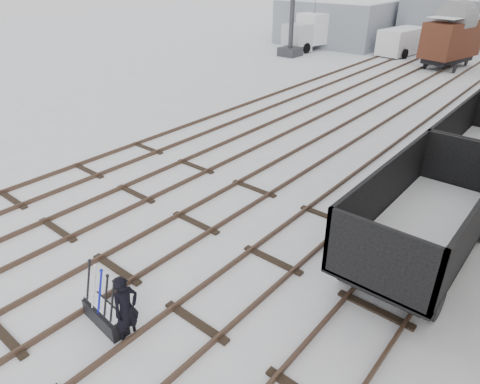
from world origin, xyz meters
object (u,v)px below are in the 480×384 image
Objects in this scene: box_van_wagon at (452,38)px; crane at (292,30)px; ground_frame at (105,314)px; freight_wagon_a at (423,228)px; worker at (126,309)px; panel_van at (402,41)px; lorry at (317,31)px.

box_van_wagon is 0.65× the size of crane.
box_van_wagon reaches higher than ground_frame.
freight_wagon_a is (4.57, 7.00, 0.71)m from ground_frame.
worker is 7.89m from freight_wagon_a.
ground_frame is 0.28× the size of box_van_wagon.
box_van_wagon reaches higher than freight_wagon_a.
worker is 36.49m from panel_van.
crane reaches higher than worker.
crane reaches higher than box_van_wagon.
freight_wagon_a is 26.85m from box_van_wagon.
lorry is at bearing -153.95° from panel_van.
lorry reaches higher than panel_van.
crane reaches higher than panel_van.
worker is at bearing 11.97° from ground_frame.
freight_wagon_a is (3.82, 6.90, 0.17)m from worker.
ground_frame is at bearing -62.59° from crane.
freight_wagon_a is at bearing 61.27° from ground_frame.
box_van_wagon is 12.50m from crane.
lorry is 7.63m from panel_van.
freight_wagon_a is 1.19× the size of box_van_wagon.
ground_frame is at bearing -73.10° from box_van_wagon.
lorry is at bearing 25.68° from worker.
panel_van is at bearing 13.70° from worker.
freight_wagon_a is 29.15m from crane.
worker is 32.77m from crane.
lorry is 0.88× the size of crane.
worker is 0.20× the size of crane.
panel_van is at bearing 161.97° from box_van_wagon.
ground_frame is 0.28× the size of panel_van.
crane is (-14.34, 29.16, 1.88)m from ground_frame.
panel_van is at bearing 105.69° from ground_frame.
ground_frame is 36.44m from panel_van.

